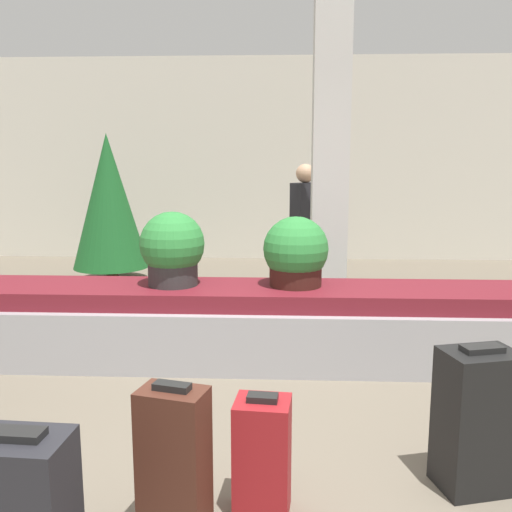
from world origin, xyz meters
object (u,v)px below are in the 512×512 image
pillar (330,162)px  suitcase_0 (174,462)px  traveler_0 (305,219)px  decorated_tree (109,201)px  potted_plant_2 (172,249)px  suitcase_1 (262,457)px  suitcase_2 (477,420)px  potted_plant_1 (296,253)px

pillar → suitcase_0: pillar is taller
pillar → traveler_0: 1.09m
traveler_0 → decorated_tree: bearing=122.4°
traveler_0 → decorated_tree: (-2.56, 0.75, 0.14)m
suitcase_0 → potted_plant_2: (-0.42, 2.24, 0.57)m
traveler_0 → potted_plant_2: bearing=-159.0°
suitcase_0 → traveler_0: 4.53m
suitcase_0 → suitcase_1: 0.42m
pillar → suitcase_1: pillar is taller
suitcase_0 → suitcase_2: size_ratio=0.94×
suitcase_1 → potted_plant_2: 2.31m
pillar → decorated_tree: (-2.78, 1.57, -0.53)m
suitcase_1 → decorated_tree: bearing=119.2°
suitcase_1 → potted_plant_1: potted_plant_1 is taller
suitcase_2 → suitcase_1: bearing=179.3°
suitcase_2 → traveler_0: bearing=85.6°
pillar → decorated_tree: pillar is taller
potted_plant_1 → suitcase_2: bearing=-64.7°
pillar → decorated_tree: bearing=150.5°
pillar → decorated_tree: 3.24m
suitcase_1 → potted_plant_2: (-0.80, 2.07, 0.63)m
suitcase_1 → suitcase_2: suitcase_2 is taller
pillar → potted_plant_2: (-1.37, -1.37, -0.69)m
potted_plant_2 → potted_plant_1: bearing=1.3°
pillar → suitcase_1: 3.73m
potted_plant_1 → potted_plant_2: potted_plant_2 is taller
pillar → suitcase_0: bearing=-104.6°
suitcase_0 → suitcase_1: size_ratio=1.20×
suitcase_1 → potted_plant_1: (0.19, 2.10, 0.60)m
potted_plant_1 → decorated_tree: 3.79m
suitcase_2 → potted_plant_1: 2.10m
potted_plant_1 → traveler_0: traveler_0 is taller
suitcase_1 → traveler_0: 4.33m
suitcase_1 → decorated_tree: (-2.22, 5.02, 0.78)m
suitcase_2 → potted_plant_2: size_ratio=1.24×
suitcase_2 → traveler_0: size_ratio=0.48×
suitcase_2 → decorated_tree: size_ratio=0.38×
potted_plant_1 → traveler_0: 2.18m
traveler_0 → pillar: bearing=-116.7°
pillar → decorated_tree: size_ratio=1.64×
suitcase_1 → pillar: bearing=86.1°
suitcase_1 → potted_plant_2: bearing=116.5°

